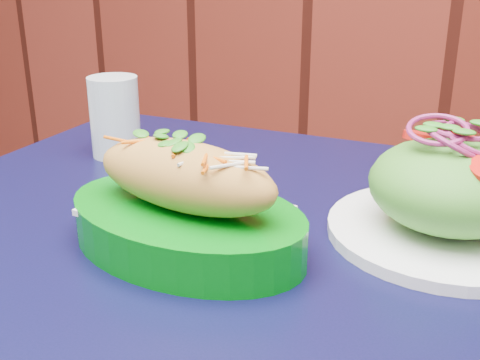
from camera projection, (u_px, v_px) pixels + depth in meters
The scene contains 4 objects.
cafe_table at pixel (219, 324), 0.62m from camera, with size 0.90×0.90×0.75m.
banh_mi_basket at pixel (186, 206), 0.57m from camera, with size 0.25×0.17×0.12m.
salad_plate at pixel (450, 193), 0.59m from camera, with size 0.24×0.24×0.12m.
water_glass at pixel (115, 117), 0.83m from camera, with size 0.07×0.07×0.11m, color silver.
Camera 1 is at (0.34, 1.41, 1.02)m, focal length 45.00 mm.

